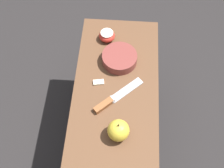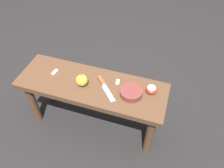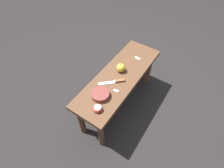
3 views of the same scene
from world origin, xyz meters
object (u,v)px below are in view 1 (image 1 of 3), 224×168
Objects in this scene: apple_whole at (118,130)px; bowl at (120,58)px; knife at (111,100)px; apple_cut at (107,36)px; wooden_bench at (113,130)px.

apple_whole reaches higher than bowl.
apple_whole is at bearing -177.44° from bowl.
knife is at bearing 14.30° from apple_whole.
apple_cut and bowl have the same top height.
wooden_bench is at bearing 21.33° from apple_whole.
knife is 1.30× the size of bowl.
apple_whole is 0.45m from apple_cut.
wooden_bench is 5.38× the size of knife.
wooden_bench is 14.64× the size of apple_cut.
apple_whole is at bearing -170.32° from apple_cut.
wooden_bench is 11.33× the size of apple_whole.
knife is (0.08, 0.01, 0.09)m from wooden_bench.
apple_whole is (-0.05, -0.02, 0.12)m from wooden_bench.
apple_cut reaches higher than knife.
apple_cut is 0.48× the size of bowl.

